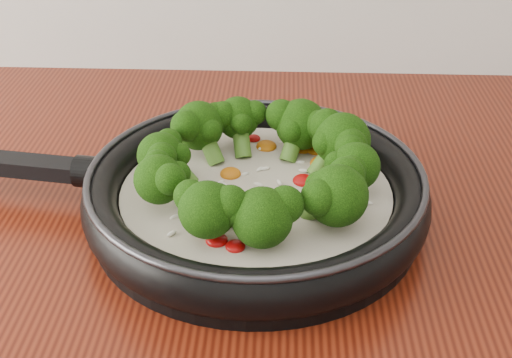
{
  "coord_description": "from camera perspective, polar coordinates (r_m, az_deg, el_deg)",
  "views": [
    {
      "loc": [
        -0.08,
        0.47,
        1.31
      ],
      "look_at": [
        -0.1,
        1.07,
        0.95
      ],
      "focal_mm": 47.46,
      "sensor_mm": 36.0,
      "label": 1
    }
  ],
  "objects": [
    {
      "name": "skillet",
      "position": [
        0.71,
        -0.07,
        -0.71
      ],
      "size": [
        0.58,
        0.41,
        0.1
      ],
      "color": "black",
      "rests_on": "counter"
    }
  ]
}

